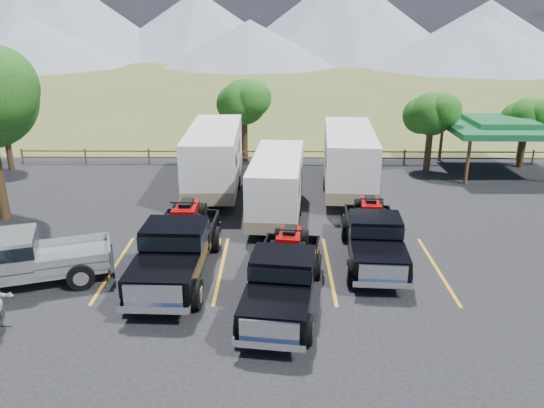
{
  "coord_description": "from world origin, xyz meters",
  "views": [
    {
      "loc": [
        0.07,
        -13.69,
        8.94
      ],
      "look_at": [
        -0.15,
        6.73,
        1.6
      ],
      "focal_mm": 35.0,
      "sensor_mm": 36.0,
      "label": 1
    }
  ],
  "objects_px": {
    "trailer_left": "(214,159)",
    "trailer_right": "(349,160)",
    "rig_center": "(284,275)",
    "trailer_center": "(277,186)",
    "rig_left": "(177,246)",
    "rig_right": "(374,235)",
    "pavilion": "(499,126)",
    "pickup_silver": "(18,259)"
  },
  "relations": [
    {
      "from": "trailer_left",
      "to": "trailer_right",
      "type": "bearing_deg",
      "value": -1.31
    },
    {
      "from": "rig_center",
      "to": "trailer_center",
      "type": "xyz_separation_m",
      "value": [
        -0.23,
        7.79,
        0.5
      ]
    },
    {
      "from": "rig_left",
      "to": "rig_right",
      "type": "distance_m",
      "value": 7.35
    },
    {
      "from": "trailer_left",
      "to": "rig_center",
      "type": "bearing_deg",
      "value": -74.24
    },
    {
      "from": "pavilion",
      "to": "trailer_left",
      "type": "relative_size",
      "value": 0.64
    },
    {
      "from": "pavilion",
      "to": "rig_right",
      "type": "bearing_deg",
      "value": -127.39
    },
    {
      "from": "pickup_silver",
      "to": "rig_left",
      "type": "bearing_deg",
      "value": 80.7
    },
    {
      "from": "rig_left",
      "to": "trailer_center",
      "type": "relative_size",
      "value": 0.83
    },
    {
      "from": "trailer_left",
      "to": "pickup_silver",
      "type": "bearing_deg",
      "value": -119.35
    },
    {
      "from": "rig_left",
      "to": "trailer_center",
      "type": "distance_m",
      "value": 6.78
    },
    {
      "from": "rig_left",
      "to": "trailer_left",
      "type": "xyz_separation_m",
      "value": [
        0.27,
        9.53,
        0.67
      ]
    },
    {
      "from": "rig_left",
      "to": "trailer_center",
      "type": "xyz_separation_m",
      "value": [
        3.54,
        5.77,
        0.4
      ]
    },
    {
      "from": "pavilion",
      "to": "trailer_left",
      "type": "xyz_separation_m",
      "value": [
        -16.22,
        -3.95,
        -0.97
      ]
    },
    {
      "from": "rig_right",
      "to": "trailer_left",
      "type": "relative_size",
      "value": 0.64
    },
    {
      "from": "trailer_center",
      "to": "trailer_left",
      "type": "bearing_deg",
      "value": 135.42
    },
    {
      "from": "pavilion",
      "to": "trailer_left",
      "type": "distance_m",
      "value": 16.73
    },
    {
      "from": "trailer_right",
      "to": "pickup_silver",
      "type": "height_order",
      "value": "trailer_right"
    },
    {
      "from": "rig_center",
      "to": "trailer_left",
      "type": "height_order",
      "value": "trailer_left"
    },
    {
      "from": "rig_center",
      "to": "trailer_right",
      "type": "xyz_separation_m",
      "value": [
        3.5,
        11.52,
        0.71
      ]
    },
    {
      "from": "rig_right",
      "to": "pickup_silver",
      "type": "distance_m",
      "value": 12.75
    },
    {
      "from": "trailer_left",
      "to": "pickup_silver",
      "type": "distance_m",
      "value": 11.85
    },
    {
      "from": "rig_right",
      "to": "pickup_silver",
      "type": "relative_size",
      "value": 0.94
    },
    {
      "from": "pavilion",
      "to": "pickup_silver",
      "type": "relative_size",
      "value": 0.93
    },
    {
      "from": "trailer_center",
      "to": "pickup_silver",
      "type": "distance_m",
      "value": 11.1
    },
    {
      "from": "rig_right",
      "to": "trailer_right",
      "type": "xyz_separation_m",
      "value": [
        0.04,
        8.15,
        0.73
      ]
    },
    {
      "from": "rig_center",
      "to": "rig_right",
      "type": "height_order",
      "value": "rig_center"
    },
    {
      "from": "pavilion",
      "to": "rig_right",
      "type": "height_order",
      "value": "pavilion"
    },
    {
      "from": "pavilion",
      "to": "trailer_right",
      "type": "height_order",
      "value": "trailer_right"
    },
    {
      "from": "rig_left",
      "to": "rig_center",
      "type": "relative_size",
      "value": 1.07
    },
    {
      "from": "trailer_center",
      "to": "trailer_right",
      "type": "distance_m",
      "value": 5.28
    },
    {
      "from": "pavilion",
      "to": "trailer_right",
      "type": "distance_m",
      "value": 10.09
    },
    {
      "from": "rig_left",
      "to": "trailer_left",
      "type": "height_order",
      "value": "trailer_left"
    },
    {
      "from": "pavilion",
      "to": "rig_left",
      "type": "distance_m",
      "value": 21.36
    },
    {
      "from": "rig_center",
      "to": "trailer_center",
      "type": "distance_m",
      "value": 7.81
    },
    {
      "from": "pickup_silver",
      "to": "trailer_center",
      "type": "bearing_deg",
      "value": 108.12
    },
    {
      "from": "trailer_center",
      "to": "pickup_silver",
      "type": "relative_size",
      "value": 1.26
    },
    {
      "from": "rig_center",
      "to": "pickup_silver",
      "type": "height_order",
      "value": "rig_center"
    },
    {
      "from": "rig_right",
      "to": "trailer_right",
      "type": "height_order",
      "value": "trailer_right"
    },
    {
      "from": "rig_left",
      "to": "trailer_left",
      "type": "distance_m",
      "value": 9.55
    },
    {
      "from": "pavilion",
      "to": "trailer_center",
      "type": "bearing_deg",
      "value": -149.24
    },
    {
      "from": "rig_right",
      "to": "trailer_left",
      "type": "bearing_deg",
      "value": 134.15
    },
    {
      "from": "pavilion",
      "to": "trailer_center",
      "type": "relative_size",
      "value": 0.74
    }
  ]
}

